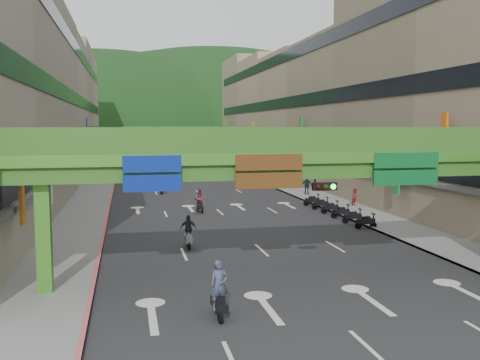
{
  "coord_description": "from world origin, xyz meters",
  "views": [
    {
      "loc": [
        -7.52,
        -17.34,
        7.15
      ],
      "look_at": [
        0.0,
        18.0,
        3.5
      ],
      "focal_mm": 40.0,
      "sensor_mm": 36.0,
      "label": 1
    }
  ],
  "objects_px": {
    "scooter_rider_mid": "(200,200)",
    "car_yellow": "(187,166)",
    "scooter_rider_near": "(219,291)",
    "overpass_near": "(318,169)",
    "car_silver": "(148,170)",
    "pedestrian_red": "(355,199)"
  },
  "relations": [
    {
      "from": "scooter_rider_mid",
      "to": "car_yellow",
      "type": "bearing_deg",
      "value": 84.98
    },
    {
      "from": "scooter_rider_near",
      "to": "car_yellow",
      "type": "relative_size",
      "value": 0.53
    },
    {
      "from": "overpass_near",
      "to": "car_silver",
      "type": "relative_size",
      "value": 7.26
    },
    {
      "from": "overpass_near",
      "to": "scooter_rider_near",
      "type": "relative_size",
      "value": 12.65
    },
    {
      "from": "scooter_rider_near",
      "to": "scooter_rider_mid",
      "type": "relative_size",
      "value": 1.1
    },
    {
      "from": "pedestrian_red",
      "to": "scooter_rider_mid",
      "type": "bearing_deg",
      "value": 150.15
    },
    {
      "from": "overpass_near",
      "to": "car_silver",
      "type": "height_order",
      "value": "overpass_near"
    },
    {
      "from": "car_silver",
      "to": "pedestrian_red",
      "type": "bearing_deg",
      "value": -64.97
    },
    {
      "from": "overpass_near",
      "to": "scooter_rider_near",
      "type": "height_order",
      "value": "overpass_near"
    },
    {
      "from": "scooter_rider_mid",
      "to": "pedestrian_red",
      "type": "bearing_deg",
      "value": 0.3
    },
    {
      "from": "scooter_rider_near",
      "to": "car_silver",
      "type": "height_order",
      "value": "scooter_rider_near"
    },
    {
      "from": "scooter_rider_near",
      "to": "pedestrian_red",
      "type": "height_order",
      "value": "scooter_rider_near"
    },
    {
      "from": "overpass_near",
      "to": "car_yellow",
      "type": "height_order",
      "value": "overpass_near"
    },
    {
      "from": "scooter_rider_near",
      "to": "scooter_rider_mid",
      "type": "height_order",
      "value": "scooter_rider_near"
    },
    {
      "from": "overpass_near",
      "to": "scooter_rider_near",
      "type": "distance_m",
      "value": 7.6
    },
    {
      "from": "car_silver",
      "to": "pedestrian_red",
      "type": "relative_size",
      "value": 2.56
    },
    {
      "from": "car_silver",
      "to": "car_yellow",
      "type": "bearing_deg",
      "value": 38.96
    },
    {
      "from": "scooter_rider_near",
      "to": "pedestrian_red",
      "type": "distance_m",
      "value": 29.61
    },
    {
      "from": "scooter_rider_mid",
      "to": "car_silver",
      "type": "bearing_deg",
      "value": 94.32
    },
    {
      "from": "scooter_rider_mid",
      "to": "scooter_rider_near",
      "type": "bearing_deg",
      "value": -96.07
    },
    {
      "from": "car_yellow",
      "to": "pedestrian_red",
      "type": "distance_m",
      "value": 42.68
    },
    {
      "from": "scooter_rider_near",
      "to": "car_yellow",
      "type": "distance_m",
      "value": 66.34
    }
  ]
}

